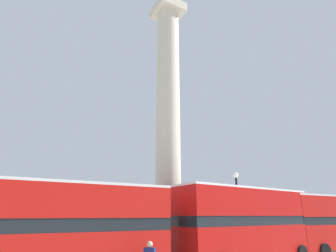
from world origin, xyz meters
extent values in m
cube|color=#BCB29E|center=(0.00, 0.00, 0.51)|extent=(5.55, 5.55, 1.03)
cube|color=#BCB29E|center=(0.00, 0.00, 1.54)|extent=(3.99, 3.99, 1.03)
cube|color=#BCB29E|center=(0.00, 0.00, 2.56)|extent=(2.44, 2.44, 1.03)
cylinder|color=#BCB29E|center=(0.00, 0.00, 12.30)|extent=(2.03, 2.03, 18.45)
cube|color=#BCB29E|center=(0.00, 0.00, 21.98)|extent=(2.74, 2.74, 0.90)
sphere|color=brown|center=(0.00, 0.00, 22.92)|extent=(0.97, 0.97, 0.97)
cube|color=black|center=(12.46, -5.15, 2.45)|extent=(10.44, 3.16, 0.55)
cube|color=#B7140F|center=(12.46, -5.15, 3.46)|extent=(10.44, 3.21, 1.47)
cube|color=silver|center=(12.46, -5.15, 4.25)|extent=(10.44, 3.21, 0.12)
cylinder|color=black|center=(8.94, -3.64, 0.50)|extent=(1.02, 0.36, 1.00)
cylinder|color=black|center=(8.78, -6.21, 0.50)|extent=(1.02, 0.36, 1.00)
cube|color=black|center=(-9.11, -5.13, 2.43)|extent=(11.33, 2.71, 0.55)
cube|color=#B7140F|center=(-9.11, -5.13, 3.40)|extent=(11.33, 2.76, 1.40)
cube|color=silver|center=(-9.11, -5.13, 4.16)|extent=(11.33, 2.76, 0.12)
cube|color=#A80F0C|center=(2.73, -5.21, 1.37)|extent=(10.32, 3.36, 1.74)
cube|color=black|center=(2.73, -5.21, 2.52)|extent=(10.31, 3.31, 0.55)
cube|color=#A80F0C|center=(2.73, -5.21, 3.57)|extent=(10.32, 3.36, 1.57)
cube|color=silver|center=(2.73, -5.21, 4.42)|extent=(10.32, 3.36, 0.12)
cylinder|color=black|center=(6.16, -3.66, 0.50)|extent=(1.02, 0.38, 1.00)
cube|color=#BCB29E|center=(9.41, 4.63, 1.45)|extent=(4.62, 4.09, 2.89)
ellipsoid|color=brown|center=(9.41, 4.63, 4.56)|extent=(2.29, 1.80, 1.03)
cone|color=brown|center=(10.30, 4.22, 5.02)|extent=(1.14, 0.94, 1.09)
cylinder|color=brown|center=(9.41, 4.63, 5.52)|extent=(0.36, 0.36, 0.90)
sphere|color=brown|center=(9.41, 4.63, 6.11)|extent=(0.28, 0.28, 0.28)
cylinder|color=brown|center=(10.12, 4.61, 3.47)|extent=(0.20, 0.20, 1.15)
cylinder|color=brown|center=(9.89, 4.10, 3.47)|extent=(0.20, 0.20, 1.15)
cylinder|color=brown|center=(8.94, 5.16, 3.47)|extent=(0.20, 0.20, 1.15)
cylinder|color=brown|center=(8.70, 4.65, 3.47)|extent=(0.20, 0.20, 1.15)
cylinder|color=black|center=(3.45, -3.88, 2.69)|extent=(0.14, 0.14, 5.38)
sphere|color=white|center=(3.45, -3.88, 5.58)|extent=(0.38, 0.38, 0.38)
sphere|color=tan|center=(-5.16, -7.69, 1.70)|extent=(0.24, 0.24, 0.24)
camera|label=1|loc=(-10.16, -18.10, 2.79)|focal=28.00mm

